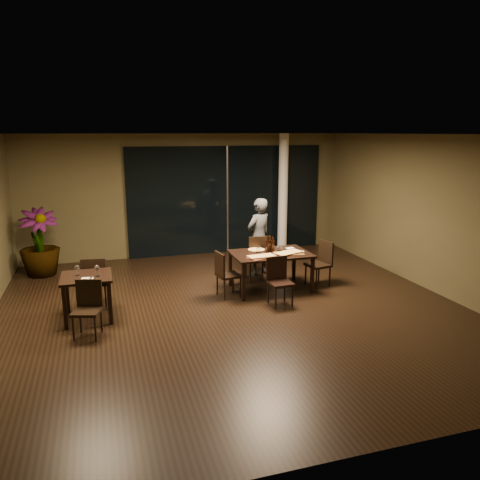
# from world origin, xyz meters

# --- Properties ---
(ground) EXTENTS (8.00, 8.00, 0.00)m
(ground) POSITION_xyz_m (0.00, 0.00, 0.00)
(ground) COLOR black
(ground) RESTS_ON ground
(wall_back) EXTENTS (8.00, 0.10, 3.00)m
(wall_back) POSITION_xyz_m (0.00, 4.05, 1.50)
(wall_back) COLOR #433D24
(wall_back) RESTS_ON ground
(wall_front) EXTENTS (8.00, 0.10, 3.00)m
(wall_front) POSITION_xyz_m (0.00, -4.05, 1.50)
(wall_front) COLOR #433D24
(wall_front) RESTS_ON ground
(wall_right) EXTENTS (0.10, 8.00, 3.00)m
(wall_right) POSITION_xyz_m (4.05, 0.00, 1.50)
(wall_right) COLOR #433D24
(wall_right) RESTS_ON ground
(ceiling) EXTENTS (8.00, 8.00, 0.04)m
(ceiling) POSITION_xyz_m (0.00, 0.00, 3.02)
(ceiling) COLOR silver
(ceiling) RESTS_ON wall_back
(window_panel) EXTENTS (5.00, 0.06, 2.70)m
(window_panel) POSITION_xyz_m (1.00, 3.96, 1.35)
(window_panel) COLOR black
(window_panel) RESTS_ON ground
(column) EXTENTS (0.24, 0.24, 3.00)m
(column) POSITION_xyz_m (2.40, 3.65, 1.50)
(column) COLOR silver
(column) RESTS_ON ground
(main_table) EXTENTS (1.50, 1.00, 0.75)m
(main_table) POSITION_xyz_m (1.00, 0.80, 0.68)
(main_table) COLOR black
(main_table) RESTS_ON ground
(side_table) EXTENTS (0.80, 0.80, 0.75)m
(side_table) POSITION_xyz_m (-2.40, 0.30, 0.62)
(side_table) COLOR black
(side_table) RESTS_ON ground
(chair_main_far) EXTENTS (0.48, 0.48, 0.98)m
(chair_main_far) POSITION_xyz_m (0.94, 1.37, 0.55)
(chair_main_far) COLOR black
(chair_main_far) RESTS_ON ground
(chair_main_near) EXTENTS (0.42, 0.42, 0.86)m
(chair_main_near) POSITION_xyz_m (0.87, 0.04, 0.48)
(chair_main_near) COLOR black
(chair_main_near) RESTS_ON ground
(chair_main_left) EXTENTS (0.46, 0.46, 0.87)m
(chair_main_left) POSITION_xyz_m (0.04, 0.66, 0.49)
(chair_main_left) COLOR black
(chair_main_left) RESTS_ON ground
(chair_main_right) EXTENTS (0.50, 0.50, 0.90)m
(chair_main_right) POSITION_xyz_m (2.09, 0.79, 0.50)
(chair_main_right) COLOR black
(chair_main_right) RESTS_ON ground
(chair_side_far) EXTENTS (0.47, 0.47, 0.91)m
(chair_side_far) POSITION_xyz_m (-2.28, 0.86, 0.51)
(chair_side_far) COLOR black
(chair_side_far) RESTS_ON ground
(chair_side_near) EXTENTS (0.49, 0.49, 0.86)m
(chair_side_near) POSITION_xyz_m (-2.39, -0.36, 0.48)
(chair_side_near) COLOR black
(chair_side_near) RESTS_ON ground
(diner) EXTENTS (0.68, 0.58, 1.68)m
(diner) POSITION_xyz_m (1.11, 1.81, 0.84)
(diner) COLOR #313337
(diner) RESTS_ON ground
(potted_plant) EXTENTS (0.98, 0.98, 1.45)m
(potted_plant) POSITION_xyz_m (-3.40, 3.15, 0.73)
(potted_plant) COLOR #23501A
(potted_plant) RESTS_ON ground
(pizza_board_left) EXTENTS (0.60, 0.45, 0.01)m
(pizza_board_left) POSITION_xyz_m (0.71, 0.52, 0.76)
(pizza_board_left) COLOR #4F2919
(pizza_board_left) RESTS_ON main_table
(pizza_board_right) EXTENTS (0.64, 0.43, 0.01)m
(pizza_board_right) POSITION_xyz_m (1.30, 0.62, 0.76)
(pizza_board_right) COLOR #422A15
(pizza_board_right) RESTS_ON main_table
(oblong_pizza_left) EXTENTS (0.50, 0.27, 0.02)m
(oblong_pizza_left) POSITION_xyz_m (0.71, 0.52, 0.77)
(oblong_pizza_left) COLOR maroon
(oblong_pizza_left) RESTS_ON pizza_board_left
(oblong_pizza_right) EXTENTS (0.58, 0.40, 0.02)m
(oblong_pizza_right) POSITION_xyz_m (1.30, 0.62, 0.77)
(oblong_pizza_right) COLOR maroon
(oblong_pizza_right) RESTS_ON pizza_board_right
(round_pizza) EXTENTS (0.32, 0.32, 0.01)m
(round_pizza) POSITION_xyz_m (0.80, 1.07, 0.76)
(round_pizza) COLOR #AD2F13
(round_pizza) RESTS_ON main_table
(bottle_a) EXTENTS (0.07, 0.07, 0.33)m
(bottle_a) POSITION_xyz_m (0.97, 0.87, 0.91)
(bottle_a) COLOR black
(bottle_a) RESTS_ON main_table
(bottle_b) EXTENTS (0.07, 0.07, 0.31)m
(bottle_b) POSITION_xyz_m (1.06, 0.85, 0.91)
(bottle_b) COLOR black
(bottle_b) RESTS_ON main_table
(bottle_c) EXTENTS (0.07, 0.07, 0.30)m
(bottle_c) POSITION_xyz_m (1.02, 0.93, 0.90)
(bottle_c) COLOR black
(bottle_c) RESTS_ON main_table
(tumbler_left) EXTENTS (0.09, 0.09, 0.10)m
(tumbler_left) POSITION_xyz_m (0.79, 0.91, 0.80)
(tumbler_left) COLOR white
(tumbler_left) RESTS_ON main_table
(tumbler_right) EXTENTS (0.08, 0.08, 0.10)m
(tumbler_right) POSITION_xyz_m (1.22, 0.90, 0.80)
(tumbler_right) COLOR white
(tumbler_right) RESTS_ON main_table
(napkin_near) EXTENTS (0.20, 0.15, 0.01)m
(napkin_near) POSITION_xyz_m (1.56, 0.70, 0.76)
(napkin_near) COLOR white
(napkin_near) RESTS_ON main_table
(napkin_far) EXTENTS (0.20, 0.13, 0.01)m
(napkin_far) POSITION_xyz_m (1.51, 1.00, 0.76)
(napkin_far) COLOR white
(napkin_far) RESTS_ON main_table
(wine_glass_a) EXTENTS (0.07, 0.07, 0.16)m
(wine_glass_a) POSITION_xyz_m (-2.54, 0.36, 0.83)
(wine_glass_a) COLOR white
(wine_glass_a) RESTS_ON side_table
(wine_glass_b) EXTENTS (0.08, 0.08, 0.18)m
(wine_glass_b) POSITION_xyz_m (-2.22, 0.21, 0.84)
(wine_glass_b) COLOR white
(wine_glass_b) RESTS_ON side_table
(side_napkin) EXTENTS (0.20, 0.15, 0.01)m
(side_napkin) POSITION_xyz_m (-2.38, 0.11, 0.76)
(side_napkin) COLOR white
(side_napkin) RESTS_ON side_table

